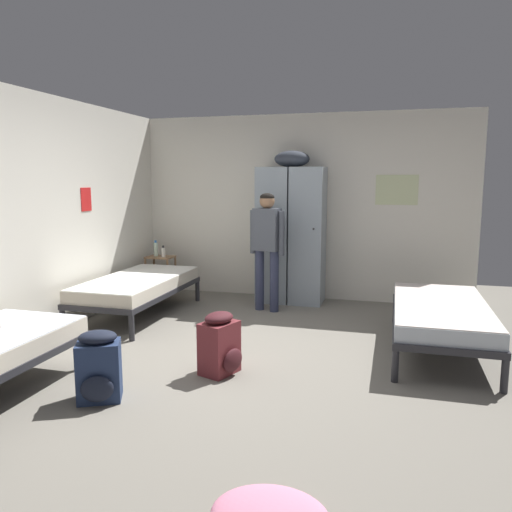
{
  "coord_description": "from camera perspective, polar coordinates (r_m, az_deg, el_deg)",
  "views": [
    {
      "loc": [
        1.28,
        -4.38,
        1.68
      ],
      "look_at": [
        0.0,
        0.26,
        0.95
      ],
      "focal_mm": 35.16,
      "sensor_mm": 36.0,
      "label": 1
    }
  ],
  "objects": [
    {
      "name": "bed_right",
      "position": [
        5.28,
        20.24,
        -6.17
      ],
      "size": [
        0.9,
        1.9,
        0.49
      ],
      "color": "#28282D",
      "rests_on": "ground_plane"
    },
    {
      "name": "backpack_navy",
      "position": [
        4.11,
        -17.45,
        -12.04
      ],
      "size": [
        0.39,
        0.4,
        0.55
      ],
      "color": "navy",
      "rests_on": "ground_plane"
    },
    {
      "name": "room_backdrop",
      "position": [
        6.18,
        -8.57,
        4.96
      ],
      "size": [
        4.74,
        5.32,
        2.59
      ],
      "color": "silver",
      "rests_on": "ground_plane"
    },
    {
      "name": "water_bottle",
      "position": [
        7.52,
        -11.34,
        0.8
      ],
      "size": [
        0.06,
        0.06,
        0.23
      ],
      "color": "silver",
      "rests_on": "shelf_unit"
    },
    {
      "name": "bed_left_rear",
      "position": [
        6.4,
        -13.31,
        -3.31
      ],
      "size": [
        0.9,
        1.9,
        0.49
      ],
      "color": "#28282D",
      "rests_on": "ground_plane"
    },
    {
      "name": "shelf_unit",
      "position": [
        7.52,
        -10.79,
        -1.73
      ],
      "size": [
        0.38,
        0.3,
        0.57
      ],
      "color": "#99704C",
      "rests_on": "ground_plane"
    },
    {
      "name": "ground_plane",
      "position": [
        4.86,
        -0.84,
        -11.6
      ],
      "size": [
        8.42,
        8.42,
        0.0
      ],
      "primitive_type": "plane",
      "color": "slate"
    },
    {
      "name": "lotion_bottle",
      "position": [
        7.41,
        -10.5,
        0.46
      ],
      "size": [
        0.06,
        0.06,
        0.17
      ],
      "color": "white",
      "rests_on": "shelf_unit"
    },
    {
      "name": "backpack_maroon",
      "position": [
        4.45,
        -4.1,
        -10.03
      ],
      "size": [
        0.4,
        0.38,
        0.55
      ],
      "color": "maroon",
      "rests_on": "ground_plane"
    },
    {
      "name": "person_traveler",
      "position": [
        6.39,
        1.26,
        1.77
      ],
      "size": [
        0.47,
        0.26,
        1.52
      ],
      "color": "#2D334C",
      "rests_on": "ground_plane"
    },
    {
      "name": "locker_bank",
      "position": [
        6.9,
        4.02,
        2.71
      ],
      "size": [
        0.9,
        0.55,
        2.07
      ],
      "color": "#8C99A3",
      "rests_on": "ground_plane"
    }
  ]
}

